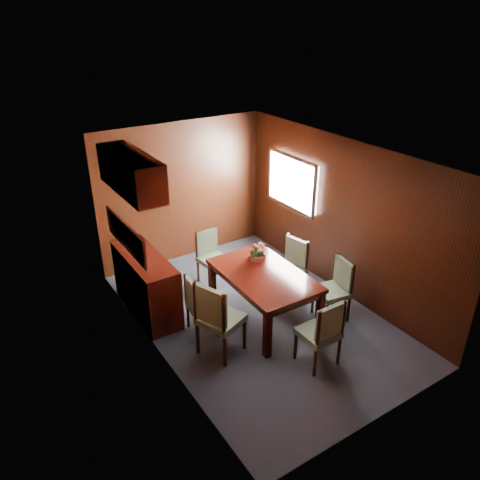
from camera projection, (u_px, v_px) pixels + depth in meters
ground at (257, 317)px, 6.76m from camera, size 4.50×4.50×0.00m
room_shell at (238, 206)px, 6.23m from camera, size 3.06×4.52×2.41m
sideboard at (146, 284)px, 6.71m from camera, size 0.48×1.40×0.90m
dining_table at (264, 280)px, 6.47m from camera, size 1.01×1.58×0.73m
chair_left_near at (217, 316)px, 5.78m from camera, size 0.64×0.65×1.06m
chair_left_far at (199, 303)px, 6.24m from camera, size 0.43×0.45×0.86m
chair_right_near at (336, 286)px, 6.57m from camera, size 0.48×0.50×0.91m
chair_right_far at (291, 264)px, 7.11m from camera, size 0.49×0.51×0.92m
chair_head at (323, 330)px, 5.63m from camera, size 0.45×0.43×0.95m
chair_foot at (211, 254)px, 7.45m from camera, size 0.46×0.44×0.88m
flower_centerpiece at (258, 251)px, 6.74m from camera, size 0.25×0.25×0.25m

